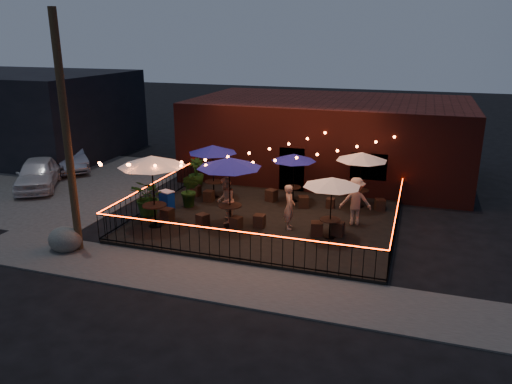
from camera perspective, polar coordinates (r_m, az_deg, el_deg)
ground at (r=18.26m, az=-0.72°, el=-5.61°), size 110.00×110.00×0.00m
patio at (r=20.00m, az=1.16°, el=-3.28°), size 10.00×8.00×0.15m
sidewalk at (r=15.51m, az=-4.71°, el=-9.99°), size 18.00×2.50×0.05m
parking_lot at (r=27.43m, az=-22.18°, el=1.06°), size 11.00×12.00×0.02m
brick_building at (r=26.75m, az=8.38°, el=6.18°), size 14.00×8.00×4.00m
background_building at (r=34.54m, az=-25.04°, el=8.13°), size 12.00×9.00×5.00m
utility_pole at (r=17.47m, az=-20.81°, el=5.91°), size 0.26×0.26×8.00m
fence_front at (r=16.28m, az=-3.04°, el=-6.08°), size 10.00×0.04×1.04m
fence_left at (r=21.73m, az=-11.53°, el=-0.28°), size 0.04×8.00×1.04m
fence_right at (r=19.02m, az=15.73°, el=-3.18°), size 0.04×8.00×1.04m
festoon_lights at (r=19.30m, az=-1.93°, el=3.56°), size 10.02×8.72×1.32m
cafe_table_0 at (r=18.85m, az=-11.85°, el=3.37°), size 3.07×3.07×2.78m
cafe_table_1 at (r=22.10m, az=-4.97°, el=4.83°), size 2.42×2.42×2.40m
cafe_table_2 at (r=18.53m, az=-3.07°, el=3.27°), size 2.99×2.99×2.70m
cafe_table_3 at (r=21.57m, az=4.35°, el=3.89°), size 2.21×2.21×2.14m
cafe_table_4 at (r=17.68m, az=8.68°, el=1.05°), size 2.73×2.73×2.27m
cafe_table_5 at (r=21.24m, az=12.00°, el=3.92°), size 2.80×2.80×2.37m
bistro_chair_0 at (r=19.98m, az=-10.10°, el=-2.58°), size 0.48×0.48×0.50m
bistro_chair_1 at (r=19.29m, az=-6.12°, el=-3.19°), size 0.52×0.52×0.47m
bistro_chair_2 at (r=22.92m, az=-6.93°, el=0.18°), size 0.44×0.44×0.48m
bistro_chair_3 at (r=22.06m, az=-5.41°, el=-0.46°), size 0.41×0.41×0.48m
bistro_chair_4 at (r=18.91m, az=-2.29°, el=-3.54°), size 0.48×0.48×0.46m
bistro_chair_5 at (r=19.06m, az=0.39°, el=-3.32°), size 0.42×0.42×0.48m
bistro_chair_6 at (r=22.02m, az=1.78°, el=-0.38°), size 0.54×0.54×0.52m
bistro_chair_7 at (r=21.28m, az=5.44°, el=-1.13°), size 0.53×0.53×0.49m
bistro_chair_8 at (r=18.42m, az=6.96°, el=-4.18°), size 0.52×0.52×0.51m
bistro_chair_9 at (r=18.51m, az=9.34°, el=-4.18°), size 0.45×0.45×0.51m
bistro_chair_10 at (r=21.40m, az=8.49°, el=-1.26°), size 0.36×0.36×0.41m
bistro_chair_11 at (r=21.52m, az=13.97°, el=-1.41°), size 0.49×0.49×0.47m
patron_a at (r=18.77m, az=3.84°, el=-1.70°), size 0.55×0.71×1.72m
patron_b at (r=19.32m, az=-3.50°, el=-0.96°), size 0.87×1.02×1.82m
patron_c at (r=19.49m, az=11.30°, el=-1.03°), size 1.31×0.89×1.87m
potted_shrub_a at (r=20.55m, az=-12.11°, el=-0.60°), size 1.64×1.50×1.54m
potted_shrub_b at (r=21.29m, az=-7.57°, el=0.14°), size 0.88×0.75×1.44m
potted_shrub_c at (r=24.34m, az=-6.87°, el=2.26°), size 0.98×0.98×1.34m
cooler at (r=21.32m, az=-10.14°, el=-0.88°), size 0.71×0.62×0.78m
boulder at (r=18.56m, az=-20.98°, el=-5.11°), size 1.25×1.15×0.81m
car_white at (r=26.50m, az=-23.67°, el=1.95°), size 3.71×4.56×1.46m
car_silver at (r=29.54m, az=-20.68°, el=3.74°), size 4.18×3.97×1.41m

